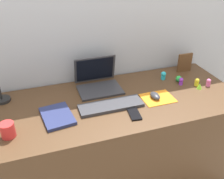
{
  "coord_description": "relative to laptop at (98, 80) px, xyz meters",
  "views": [
    {
      "loc": [
        -0.48,
        -1.35,
        1.65
      ],
      "look_at": [
        -0.02,
        0.0,
        0.83
      ],
      "focal_mm": 41.25,
      "sensor_mm": 36.0,
      "label": 1
    }
  ],
  "objects": [
    {
      "name": "back_wall",
      "position": [
        0.06,
        0.18,
        0.05
      ],
      "size": [
        2.9,
        0.05,
        1.69
      ],
      "primitive_type": "cube",
      "color": "#B2B7C1",
      "rests_on": "ground_plane"
    },
    {
      "name": "toy_figurine_yellow",
      "position": [
        0.69,
        -0.2,
        -0.03
      ],
      "size": [
        0.03,
        0.03,
        0.06
      ],
      "color": "yellow",
      "rests_on": "desk"
    },
    {
      "name": "picture_frame",
      "position": [
        0.73,
        0.03,
        0.02
      ],
      "size": [
        0.12,
        0.02,
        0.15
      ],
      "primitive_type": "cube",
      "color": "brown",
      "rests_on": "desk"
    },
    {
      "name": "desk",
      "position": [
        0.06,
        -0.21,
        -0.42
      ],
      "size": [
        1.7,
        0.7,
        0.74
      ],
      "primitive_type": "cube",
      "color": "#4C331E",
      "rests_on": "ground_plane"
    },
    {
      "name": "toy_figurine_pink",
      "position": [
        0.76,
        -0.24,
        -0.02
      ],
      "size": [
        0.03,
        0.03,
        0.06
      ],
      "color": "pink",
      "rests_on": "desk"
    },
    {
      "name": "mouse",
      "position": [
        0.32,
        -0.27,
        -0.03
      ],
      "size": [
        0.06,
        0.1,
        0.03
      ],
      "primitive_type": "ellipsoid",
      "color": "#333338",
      "rests_on": "mousepad"
    },
    {
      "name": "cell_phone",
      "position": [
        0.12,
        -0.4,
        -0.05
      ],
      "size": [
        0.08,
        0.13,
        0.01
      ],
      "primitive_type": "cube",
      "rotation": [
        0.0,
        0.0,
        -0.11
      ],
      "color": "black",
      "rests_on": "desk"
    },
    {
      "name": "mousepad",
      "position": [
        0.34,
        -0.27,
        -0.05
      ],
      "size": [
        0.21,
        0.17,
        0.0
      ],
      "primitive_type": "cube",
      "color": "orange",
      "rests_on": "desk"
    },
    {
      "name": "laptop",
      "position": [
        0.0,
        0.0,
        0.0
      ],
      "size": [
        0.3,
        0.25,
        0.21
      ],
      "color": "#333338",
      "rests_on": "desk"
    },
    {
      "name": "toy_figurine_lime",
      "position": [
        0.68,
        -0.25,
        -0.03
      ],
      "size": [
        0.04,
        0.04,
        0.04
      ],
      "primitive_type": "cone",
      "color": "#8CDB33",
      "rests_on": "desk"
    },
    {
      "name": "toy_figurine_purple",
      "position": [
        0.59,
        -0.16,
        -0.03
      ],
      "size": [
        0.03,
        0.03,
        0.06
      ],
      "color": "purple",
      "rests_on": "desk"
    },
    {
      "name": "notebook_pad",
      "position": [
        -0.33,
        -0.28,
        -0.04
      ],
      "size": [
        0.2,
        0.26,
        0.02
      ],
      "primitive_type": "cube",
      "rotation": [
        0.0,
        0.0,
        0.13
      ],
      "color": "navy",
      "rests_on": "desk"
    },
    {
      "name": "toy_figurine_cyan",
      "position": [
        0.51,
        -0.04,
        -0.02
      ],
      "size": [
        0.04,
        0.04,
        0.06
      ],
      "color": "#28B7CC",
      "rests_on": "desk"
    },
    {
      "name": "coffee_mug",
      "position": [
        -0.6,
        -0.37,
        -0.01
      ],
      "size": [
        0.08,
        0.08,
        0.08
      ],
      "primitive_type": "cylinder",
      "color": "red",
      "rests_on": "desk"
    },
    {
      "name": "toy_figurine_green",
      "position": [
        0.6,
        -0.11,
        -0.03
      ],
      "size": [
        0.04,
        0.04,
        0.05
      ],
      "primitive_type": "ellipsoid",
      "color": "green",
      "rests_on": "desk"
    },
    {
      "name": "keyboard",
      "position": [
        0.01,
        -0.27,
        -0.04
      ],
      "size": [
        0.41,
        0.13,
        0.02
      ],
      "primitive_type": "cube",
      "color": "#333338",
      "rests_on": "desk"
    },
    {
      "name": "ground_plane",
      "position": [
        0.06,
        -0.21,
        -0.79
      ],
      "size": [
        6.0,
        6.0,
        0.0
      ],
      "primitive_type": "plane",
      "color": "gray"
    }
  ]
}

